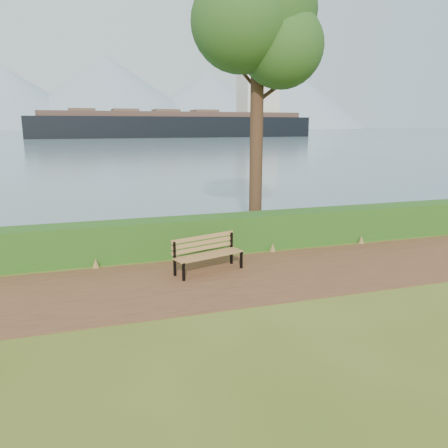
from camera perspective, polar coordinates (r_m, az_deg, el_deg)
name	(u,v)px	position (r m, az deg, el deg)	size (l,w,h in m)	color
ground	(244,282)	(10.04, 2.66, -7.55)	(140.00, 140.00, 0.00)	#495819
path	(240,277)	(10.30, 2.09, -6.97)	(40.00, 3.40, 0.01)	#582D1E
hedge	(213,234)	(12.26, -1.48, -1.32)	(32.00, 0.85, 1.00)	#204915
water	(90,131)	(268.87, -17.10, 11.52)	(700.00, 510.00, 0.00)	#3F5666
mountains	(75,96)	(415.63, -18.94, 15.49)	(585.00, 190.00, 70.00)	#798FA2
bench	(207,251)	(10.59, -2.26, -3.58)	(1.82, 0.99, 0.88)	black
tree	(258,19)	(14.38, 4.51, 25.10)	(4.26, 3.81, 8.82)	#311D14
cargo_ship	(185,124)	(130.36, -5.09, 12.83)	(80.40, 15.07, 24.30)	black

